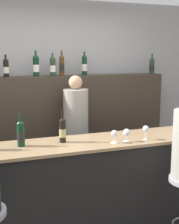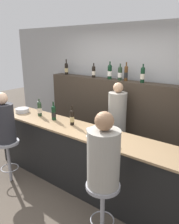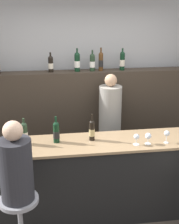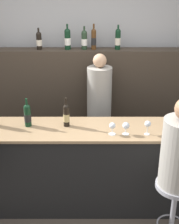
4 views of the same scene
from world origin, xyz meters
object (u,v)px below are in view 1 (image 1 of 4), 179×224
(wine_bottle_counter_1, at_px, (21,133))
(bartender, at_px, (76,142))
(wine_bottle_backbar_5, at_px, (84,65))
(wine_glass_1, at_px, (127,133))
(wine_bottle_backbar_3, at_px, (53,66))
(wine_bottle_backbar_6, at_px, (152,66))
(wine_bottle_backbar_2, at_px, (36,66))
(wine_bottle_counter_2, at_px, (63,130))
(wine_bottle_backbar_1, at_px, (6,68))
(wine_glass_2, at_px, (146,129))
(wine_bottle_backbar_4, at_px, (62,65))
(wine_glass_0, at_px, (114,134))

(wine_bottle_counter_1, relative_size, bartender, 0.20)
(wine_bottle_backbar_5, bearing_deg, wine_glass_1, -90.29)
(bartender, bearing_deg, wine_bottle_backbar_3, 116.96)
(wine_bottle_backbar_6, bearing_deg, bartender, -163.60)
(wine_bottle_backbar_2, distance_m, wine_bottle_backbar_6, 1.73)
(bartender, bearing_deg, wine_bottle_backbar_6, 16.40)
(wine_bottle_backbar_3, bearing_deg, wine_bottle_backbar_2, -180.00)
(wine_bottle_backbar_6, relative_size, bartender, 0.18)
(wine_bottle_backbar_3, height_order, wine_glass_1, wine_bottle_backbar_3)
(wine_bottle_counter_1, relative_size, wine_bottle_counter_2, 0.98)
(wine_bottle_backbar_1, xyz_separation_m, wine_bottle_backbar_5, (1.05, 0.00, 0.02))
(wine_bottle_backbar_2, height_order, bartender, wine_bottle_backbar_2)
(wine_bottle_backbar_6, distance_m, bartender, 1.66)
(wine_bottle_backbar_3, bearing_deg, wine_bottle_counter_2, -98.90)
(wine_bottle_backbar_6, relative_size, wine_glass_2, 1.94)
(wine_bottle_counter_1, relative_size, wine_bottle_backbar_5, 0.98)
(wine_bottle_backbar_2, distance_m, wine_bottle_backbar_5, 0.67)
(wine_bottle_backbar_1, xyz_separation_m, wine_glass_1, (1.04, -1.34, -0.61))
(wine_bottle_backbar_4, relative_size, wine_bottle_backbar_6, 1.15)
(wine_glass_1, bearing_deg, wine_glass_0, 180.00)
(wine_bottle_backbar_2, distance_m, wine_glass_0, 1.57)
(bartender, bearing_deg, wine_glass_2, -64.17)
(wine_bottle_counter_2, xyz_separation_m, wine_bottle_backbar_4, (0.30, 1.14, 0.60))
(wine_bottle_backbar_3, bearing_deg, wine_bottle_backbar_6, -0.00)
(wine_bottle_backbar_3, xyz_separation_m, wine_bottle_backbar_4, (0.12, 0.00, 0.01))
(wine_bottle_backbar_5, bearing_deg, wine_glass_0, -96.15)
(wine_bottle_backbar_6, bearing_deg, wine_bottle_backbar_1, 180.00)
(wine_bottle_backbar_5, bearing_deg, wine_bottle_counter_2, -118.68)
(wine_bottle_backbar_1, bearing_deg, wine_bottle_counter_1, -89.49)
(wine_bottle_backbar_6, relative_size, wine_glass_1, 2.17)
(wine_bottle_backbar_2, distance_m, wine_glass_2, 1.71)
(wine_bottle_backbar_4, bearing_deg, wine_bottle_counter_2, -104.90)
(wine_bottle_counter_2, xyz_separation_m, wine_bottle_backbar_6, (1.68, 1.14, 0.58))
(wine_bottle_backbar_1, bearing_deg, wine_bottle_backbar_5, 0.00)
(wine_glass_0, distance_m, bartender, 1.01)
(wine_glass_1, relative_size, wine_glass_2, 0.89)
(wine_bottle_counter_2, distance_m, wine_bottle_backbar_1, 1.35)
(wine_bottle_counter_1, bearing_deg, wine_bottle_backbar_4, 57.85)
(wine_bottle_backbar_2, xyz_separation_m, wine_bottle_backbar_4, (0.35, 0.00, -0.00))
(wine_glass_2, height_order, bartender, bartender)
(wine_glass_0, bearing_deg, wine_bottle_backbar_2, 111.33)
(wine_bottle_backbar_3, height_order, wine_glass_0, wine_bottle_backbar_3)
(wine_bottle_backbar_4, height_order, wine_bottle_backbar_6, wine_bottle_backbar_4)
(wine_bottle_backbar_4, bearing_deg, wine_bottle_backbar_1, -180.00)
(wine_glass_0, bearing_deg, wine_glass_1, 0.00)
(wine_bottle_backbar_6, xyz_separation_m, wine_glass_0, (-1.20, -1.34, -0.61))
(wine_bottle_counter_1, bearing_deg, wine_bottle_counter_2, 0.00)
(wine_bottle_backbar_6, xyz_separation_m, wine_glass_1, (-1.07, -1.34, -0.61))
(wine_bottle_backbar_1, xyz_separation_m, wine_glass_0, (0.90, -1.34, -0.62))
(wine_bottle_backbar_4, height_order, wine_glass_2, wine_bottle_backbar_4)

